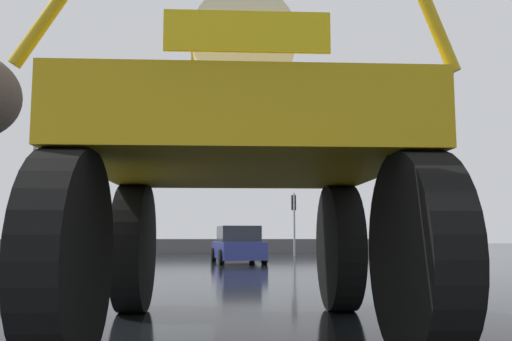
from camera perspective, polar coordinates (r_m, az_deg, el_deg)
ground_plane at (r=19.22m, az=-4.42°, el=-10.02°), size 120.00×120.00×0.00m
oversize_sprayer at (r=6.78m, az=-1.55°, el=0.83°), size 4.05×5.45×4.14m
sedan_ahead at (r=23.27m, az=-1.87°, el=-7.69°), size 2.32×4.30×1.52m
traffic_signal_near_right at (r=12.72m, az=17.52°, el=-0.25°), size 0.24×0.54×3.41m
traffic_signal_far_left at (r=32.25m, az=-15.88°, el=-3.15°), size 0.24×0.55×4.07m
traffic_signal_far_right at (r=31.61m, az=3.89°, el=-4.08°), size 0.24×0.55×3.50m
streetlight_far_left at (r=29.48m, az=-21.59°, el=-0.65°), size 1.56×0.24×7.16m
streetlight_far_right at (r=28.27m, az=17.07°, el=1.41°), size 1.63×0.24×9.07m
bare_tree_right at (r=26.75m, az=15.92°, el=1.85°), size 2.52×2.52×6.15m
roadside_barrier at (r=36.45m, az=-3.61°, el=-7.73°), size 31.11×0.24×0.90m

